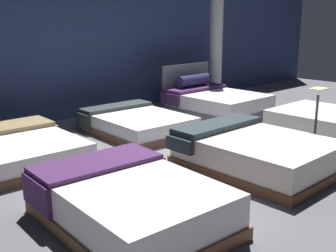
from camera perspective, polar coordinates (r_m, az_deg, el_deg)
ground_plane at (r=6.83m, az=2.61°, el=-3.24°), size 18.00×18.00×0.02m
showroom_back_wall at (r=9.10m, az=-12.49°, el=12.13°), size 18.00×0.06×3.50m
bed_0 at (r=4.35m, az=-5.34°, el=-10.33°), size 1.58×2.08×0.53m
bed_1 at (r=6.01m, az=11.89°, el=-3.54°), size 1.70×2.04×0.55m
bed_2 at (r=7.90m, az=21.92°, el=-0.02°), size 1.53×2.10×0.47m
bed_3 at (r=6.62m, az=-20.36°, el=-2.95°), size 1.77×2.09×0.42m
bed_4 at (r=7.77m, az=-4.30°, el=0.40°), size 1.60×2.02×0.42m
bed_5 at (r=9.33m, az=6.40°, el=3.30°), size 1.69×2.02×1.05m
price_sign at (r=6.73m, az=19.49°, el=-0.59°), size 0.28×0.24×1.07m
support_pillar at (r=10.90m, az=6.63°, el=12.69°), size 0.33×0.33×3.50m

